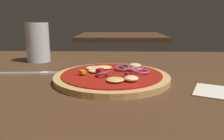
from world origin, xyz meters
TOP-DOWN VIEW (x-y plane):
  - dining_table at (0.00, 0.00)m, footprint 1.36×0.90m
  - pizza at (-0.01, -0.00)m, footprint 0.26×0.26m
  - fork at (-0.22, 0.05)m, footprint 0.17×0.02m
  - beer_glass at (-0.26, 0.22)m, footprint 0.07×0.07m
  - background_table at (0.03, 1.45)m, footprint 0.72×0.65m

SIDE VIEW (x-z plane):
  - dining_table at x=0.00m, z-range 0.00..0.04m
  - background_table at x=0.03m, z-range 0.00..0.04m
  - fork at x=-0.22m, z-range 0.04..0.04m
  - pizza at x=-0.01m, z-range 0.03..0.06m
  - beer_glass at x=-0.26m, z-range 0.03..0.16m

